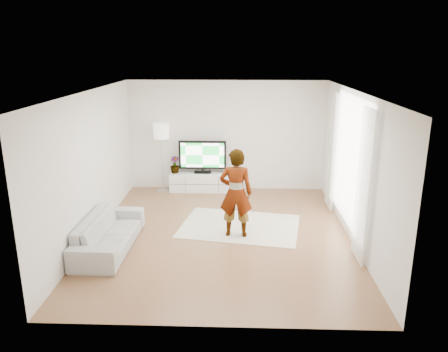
{
  "coord_description": "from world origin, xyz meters",
  "views": [
    {
      "loc": [
        0.33,
        -7.98,
        3.55
      ],
      "look_at": [
        0.03,
        0.4,
        1.09
      ],
      "focal_mm": 35.0,
      "sensor_mm": 36.0,
      "label": 1
    }
  ],
  "objects_px": {
    "media_console": "(203,182)",
    "sofa": "(109,233)",
    "floor_lamp": "(161,134)",
    "television": "(202,156)",
    "rug": "(240,226)",
    "player": "(236,193)"
  },
  "relations": [
    {
      "from": "media_console",
      "to": "rug",
      "type": "height_order",
      "value": "media_console"
    },
    {
      "from": "floor_lamp",
      "to": "television",
      "type": "bearing_deg",
      "value": 5.2
    },
    {
      "from": "television",
      "to": "rug",
      "type": "distance_m",
      "value": 2.72
    },
    {
      "from": "rug",
      "to": "sofa",
      "type": "bearing_deg",
      "value": -155.09
    },
    {
      "from": "media_console",
      "to": "floor_lamp",
      "type": "bearing_deg",
      "value": -176.34
    },
    {
      "from": "television",
      "to": "player",
      "type": "bearing_deg",
      "value": -72.75
    },
    {
      "from": "media_console",
      "to": "sofa",
      "type": "relative_size",
      "value": 0.79
    },
    {
      "from": "television",
      "to": "sofa",
      "type": "xyz_separation_m",
      "value": [
        -1.44,
        -3.48,
        -0.62
      ]
    },
    {
      "from": "sofa",
      "to": "floor_lamp",
      "type": "relative_size",
      "value": 1.19
    },
    {
      "from": "television",
      "to": "floor_lamp",
      "type": "relative_size",
      "value": 0.68
    },
    {
      "from": "media_console",
      "to": "sofa",
      "type": "xyz_separation_m",
      "value": [
        -1.44,
        -3.45,
        0.07
      ]
    },
    {
      "from": "television",
      "to": "floor_lamp",
      "type": "xyz_separation_m",
      "value": [
        -1.02,
        -0.09,
        0.57
      ]
    },
    {
      "from": "television",
      "to": "sofa",
      "type": "bearing_deg",
      "value": -112.44
    },
    {
      "from": "player",
      "to": "television",
      "type": "bearing_deg",
      "value": -69.42
    },
    {
      "from": "player",
      "to": "floor_lamp",
      "type": "bearing_deg",
      "value": -51.97
    },
    {
      "from": "media_console",
      "to": "rug",
      "type": "xyz_separation_m",
      "value": [
        0.96,
        -2.34,
        -0.23
      ]
    },
    {
      "from": "television",
      "to": "rug",
      "type": "relative_size",
      "value": 0.51
    },
    {
      "from": "player",
      "to": "sofa",
      "type": "height_order",
      "value": "player"
    },
    {
      "from": "rug",
      "to": "player",
      "type": "bearing_deg",
      "value": -100.32
    },
    {
      "from": "media_console",
      "to": "player",
      "type": "bearing_deg",
      "value": -72.59
    },
    {
      "from": "media_console",
      "to": "floor_lamp",
      "type": "distance_m",
      "value": 1.62
    },
    {
      "from": "player",
      "to": "floor_lamp",
      "type": "xyz_separation_m",
      "value": [
        -1.9,
        2.74,
        0.61
      ]
    }
  ]
}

